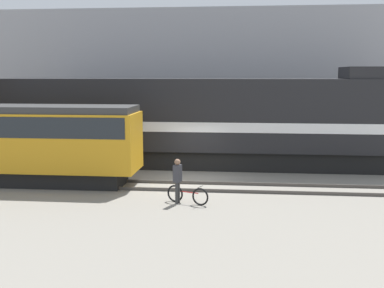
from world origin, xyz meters
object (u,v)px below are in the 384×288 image
object	(u,v)px
bicycle	(188,195)
freight_locomotive	(201,121)
person	(177,176)
streetcar	(16,139)

from	to	relation	value
bicycle	freight_locomotive	bearing A→B (deg)	91.05
bicycle	person	world-z (taller)	person
freight_locomotive	bicycle	bearing A→B (deg)	-88.95
streetcar	bicycle	xyz separation A→B (m)	(8.11, -2.63, -1.70)
streetcar	freight_locomotive	bearing A→B (deg)	31.61
freight_locomotive	person	bearing A→B (deg)	-91.89
freight_locomotive	streetcar	world-z (taller)	freight_locomotive
freight_locomotive	person	world-z (taller)	freight_locomotive
freight_locomotive	bicycle	size ratio (longest dim) A/B	12.42
streetcar	person	distance (m)	8.22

